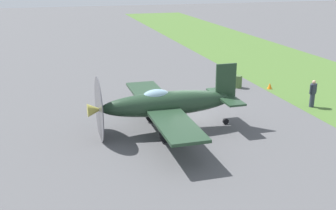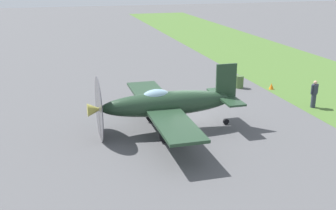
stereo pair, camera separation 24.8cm
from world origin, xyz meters
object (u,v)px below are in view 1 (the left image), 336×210
airplane_lead (165,104)px  runway_marker_cone (270,86)px  ground_crew_chief (313,93)px  fuel_drum (238,82)px

airplane_lead → runway_marker_cone: bearing=-58.6°
airplane_lead → ground_crew_chief: size_ratio=5.82×
fuel_drum → runway_marker_cone: size_ratio=2.05×
runway_marker_cone → fuel_drum: bearing=65.4°
airplane_lead → runway_marker_cone: airplane_lead is taller
ground_crew_chief → fuel_drum: size_ratio=1.92×
ground_crew_chief → airplane_lead: bearing=170.6°
fuel_drum → ground_crew_chief: bearing=-154.8°
airplane_lead → fuel_drum: airplane_lead is taller
airplane_lead → fuel_drum: 10.06m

